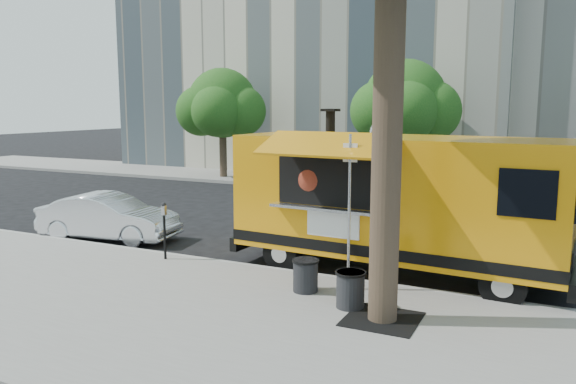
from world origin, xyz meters
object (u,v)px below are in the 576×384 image
far_tree_b (405,102)px  trash_bin_left (306,274)px  parking_meter (164,224)px  sedan (109,217)px  trash_bin_right (350,288)px  sign_post (349,203)px  far_tree_a (222,103)px  food_truck (395,199)px

far_tree_b → trash_bin_left: (1.86, -14.74, -3.35)m
parking_meter → trash_bin_left: 3.95m
sedan → trash_bin_right: size_ratio=5.95×
sign_post → trash_bin_left: (-0.69, -0.49, -1.37)m
far_tree_a → trash_bin_left: (10.86, -14.34, -3.29)m
food_truck → trash_bin_right: bearing=-87.3°
sign_post → parking_meter: bearing=177.5°
food_truck → trash_bin_right: (-0.04, -2.68, -1.19)m
food_truck → parking_meter: bearing=-159.1°
trash_bin_left → trash_bin_right: (1.06, -0.45, 0.01)m
sedan → trash_bin_right: (7.90, -2.49, -0.14)m
far_tree_b → parking_meter: size_ratio=4.12×
far_tree_a → trash_bin_left: far_tree_a is taller
trash_bin_left → sedan: bearing=163.4°
far_tree_b → sedan: (-4.97, -12.70, -3.20)m
far_tree_b → food_truck: size_ratio=0.75×
sign_post → parking_meter: 4.64m
sign_post → trash_bin_left: size_ratio=4.82×
far_tree_a → trash_bin_right: bearing=-51.1°
far_tree_a → far_tree_b: size_ratio=0.97×
parking_meter → trash_bin_left: (3.86, -0.69, -0.50)m
parking_meter → food_truck: bearing=17.3°
trash_bin_left → trash_bin_right: size_ratio=0.96×
sedan → trash_bin_left: sedan is taller
sign_post → far_tree_a: bearing=129.8°
sign_post → trash_bin_right: 1.69m
parking_meter → food_truck: size_ratio=0.18×
parking_meter → far_tree_a: bearing=117.1°
far_tree_a → trash_bin_left: size_ratio=8.60×
parking_meter → far_tree_b: bearing=81.9°
food_truck → sedan: 8.01m
trash_bin_left → trash_bin_right: bearing=-23.0°
trash_bin_right → far_tree_b: bearing=100.9°
far_tree_a → sign_post: bearing=-50.2°
far_tree_b → trash_bin_right: far_tree_b is taller
far_tree_b → trash_bin_right: 15.82m
sign_post → sedan: (-7.52, 1.55, -1.21)m
parking_meter → sign_post: bearing=-2.5°
trash_bin_left → sign_post: bearing=35.2°
far_tree_b → trash_bin_left: bearing=-82.8°
trash_bin_left → trash_bin_right: 1.15m
parking_meter → trash_bin_right: parking_meter is taller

